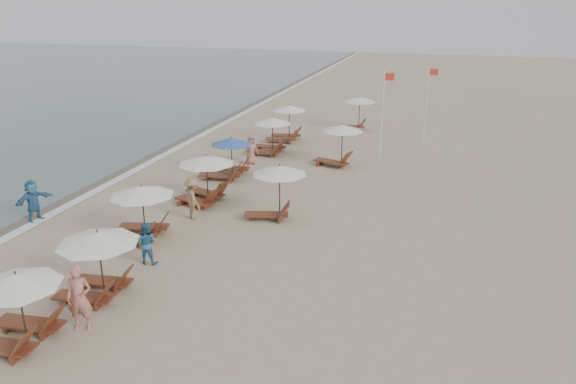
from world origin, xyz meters
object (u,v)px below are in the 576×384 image
(beachgoer_near, at_px, (79,298))
(flag_pole_near, at_px, (383,108))
(inland_station_0, at_px, (275,185))
(inland_station_2, at_px, (357,108))
(lounger_station_1, at_px, (96,260))
(lounger_station_5, at_px, (269,136))
(beachgoer_far_b, at_px, (251,150))
(beachgoer_mid_a, at_px, (146,243))
(lounger_station_3, at_px, (203,177))
(waterline_walker, at_px, (33,201))
(lounger_station_0, at_px, (15,308))
(inland_station_1, at_px, (338,140))
(lounger_station_4, at_px, (227,159))
(lounger_station_2, at_px, (138,211))
(lounger_station_6, at_px, (286,124))
(beachgoer_mid_b, at_px, (193,199))

(beachgoer_near, relative_size, flag_pole_near, 0.39)
(inland_station_0, xyz_separation_m, inland_station_2, (0.35, 17.01, 0.01))
(inland_station_0, bearing_deg, lounger_station_1, -112.98)
(lounger_station_5, bearing_deg, beachgoer_near, -87.38)
(beachgoer_far_b, bearing_deg, beachgoer_mid_a, -131.49)
(beachgoer_mid_a, xyz_separation_m, flag_pole_near, (5.74, 16.08, 1.93))
(lounger_station_3, bearing_deg, waterline_walker, -145.58)
(inland_station_2, bearing_deg, lounger_station_0, -98.48)
(inland_station_2, distance_m, flag_pole_near, 6.57)
(lounger_station_3, xyz_separation_m, inland_station_1, (4.47, 7.21, 0.24))
(lounger_station_4, bearing_deg, inland_station_2, 70.71)
(beachgoer_mid_a, distance_m, beachgoer_far_b, 12.11)
(inland_station_0, distance_m, beachgoer_far_b, 7.97)
(inland_station_2, bearing_deg, beachgoer_far_b, -111.85)
(waterline_walker, bearing_deg, lounger_station_2, -75.26)
(beachgoer_near, xyz_separation_m, waterline_walker, (-6.66, 6.05, -0.09))
(lounger_station_3, height_order, beachgoer_near, lounger_station_3)
(inland_station_2, xyz_separation_m, beachgoer_far_b, (-3.99, -9.95, -0.67))
(lounger_station_6, bearing_deg, flag_pole_near, -12.94)
(inland_station_0, distance_m, inland_station_2, 17.01)
(inland_station_2, height_order, flag_pole_near, flag_pole_near)
(lounger_station_0, bearing_deg, waterline_walker, 127.93)
(lounger_station_6, xyz_separation_m, waterline_walker, (-5.91, -15.43, -0.27))
(lounger_station_5, xyz_separation_m, waterline_walker, (-5.82, -12.33, -0.17))
(waterline_walker, bearing_deg, lounger_station_3, -36.76)
(lounger_station_4, relative_size, waterline_walker, 1.54)
(beachgoer_near, bearing_deg, inland_station_0, 57.18)
(beachgoer_near, bearing_deg, flag_pole_near, 58.04)
(beachgoer_near, relative_size, beachgoer_far_b, 1.18)
(lounger_station_2, distance_m, lounger_station_5, 12.72)
(inland_station_0, bearing_deg, beachgoer_mid_a, -120.08)
(lounger_station_0, xyz_separation_m, lounger_station_2, (-0.51, 6.76, 0.05))
(lounger_station_2, height_order, beachgoer_far_b, lounger_station_2)
(beachgoer_near, distance_m, waterline_walker, 9.00)
(lounger_station_0, height_order, beachgoer_far_b, lounger_station_0)
(inland_station_0, xyz_separation_m, beachgoer_mid_b, (-3.17, -0.95, -0.59))
(lounger_station_5, distance_m, inland_station_2, 8.54)
(lounger_station_3, bearing_deg, beachgoer_mid_a, -83.55)
(waterline_walker, bearing_deg, flag_pole_near, -21.88)
(lounger_station_5, height_order, beachgoer_mid_a, lounger_station_5)
(inland_station_2, xyz_separation_m, beachgoer_mid_a, (-3.26, -22.04, -0.73))
(lounger_station_0, height_order, inland_station_2, inland_station_2)
(inland_station_2, bearing_deg, flag_pole_near, -67.46)
(lounger_station_4, xyz_separation_m, inland_station_2, (4.36, 12.45, 0.52))
(beachgoer_far_b, bearing_deg, waterline_walker, -164.06)
(lounger_station_2, xyz_separation_m, inland_station_2, (4.55, 20.34, 0.36))
(lounger_station_3, bearing_deg, lounger_station_4, 96.63)
(lounger_station_1, height_order, lounger_station_6, lounger_station_6)
(inland_station_1, distance_m, beachgoer_mid_a, 13.69)
(lounger_station_0, relative_size, flag_pole_near, 0.52)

